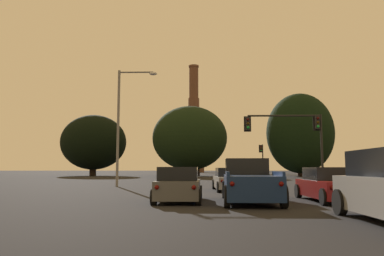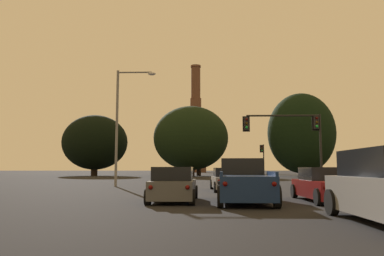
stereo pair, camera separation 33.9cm
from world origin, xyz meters
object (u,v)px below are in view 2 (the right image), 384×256
object	(u,v)px
sedan_right_lane_second	(325,185)
street_lamp	(123,115)
smokestack	(196,130)
sedan_center_lane_front	(227,180)
traffic_light_overhead_right	(294,131)
traffic_light_far_right	(263,156)
hatchback_left_lane_second	(174,186)
pickup_truck_center_lane_second	(244,182)

from	to	relation	value
sedan_right_lane_second	street_lamp	bearing A→B (deg)	132.05
sedan_right_lane_second	smokestack	distance (m)	132.36
sedan_center_lane_front	traffic_light_overhead_right	bearing A→B (deg)	44.69
traffic_light_far_right	sedan_right_lane_second	bearing A→B (deg)	-95.70
hatchback_left_lane_second	traffic_light_overhead_right	xyz separation A→B (m)	(8.44, 14.07, 3.73)
hatchback_left_lane_second	sedan_center_lane_front	distance (m)	8.47
street_lamp	hatchback_left_lane_second	bearing A→B (deg)	-68.96
pickup_truck_center_lane_second	traffic_light_overhead_right	bearing A→B (deg)	71.09
sedan_center_lane_front	traffic_light_overhead_right	distance (m)	9.11
hatchback_left_lane_second	traffic_light_far_right	world-z (taller)	traffic_light_far_right
hatchback_left_lane_second	sedan_right_lane_second	world-z (taller)	hatchback_left_lane_second
sedan_center_lane_front	traffic_light_overhead_right	size ratio (longest dim) A/B	0.75
traffic_light_far_right	traffic_light_overhead_right	xyz separation A→B (m)	(-2.45, -31.26, 0.90)
traffic_light_overhead_right	smokestack	world-z (taller)	smokestack
sedan_center_lane_front	smokestack	world-z (taller)	smokestack
sedan_right_lane_second	traffic_light_overhead_right	bearing A→B (deg)	81.80
hatchback_left_lane_second	pickup_truck_center_lane_second	bearing A→B (deg)	1.27
traffic_light_overhead_right	street_lamp	world-z (taller)	street_lamp
traffic_light_far_right	street_lamp	distance (m)	35.87
hatchback_left_lane_second	traffic_light_overhead_right	distance (m)	16.83
hatchback_left_lane_second	street_lamp	xyz separation A→B (m)	(-5.11, 13.29, 4.91)
hatchback_left_lane_second	sedan_center_lane_front	world-z (taller)	hatchback_left_lane_second
traffic_light_far_right	traffic_light_overhead_right	distance (m)	31.37
smokestack	sedan_center_lane_front	bearing A→B (deg)	-87.92
traffic_light_overhead_right	smokestack	xyz separation A→B (m)	(-10.18, 117.44, 12.46)
sedan_center_lane_front	traffic_light_far_right	distance (m)	38.30
traffic_light_far_right	smokestack	bearing A→B (deg)	98.33
sedan_center_lane_front	street_lamp	bearing A→B (deg)	143.96
hatchback_left_lane_second	sedan_center_lane_front	xyz separation A→B (m)	(2.75, 8.01, 0.00)
pickup_truck_center_lane_second	smokestack	size ratio (longest dim) A/B	0.13
sedan_center_lane_front	traffic_light_far_right	xyz separation A→B (m)	(8.13, 37.32, 2.83)
traffic_light_far_right	hatchback_left_lane_second	bearing A→B (deg)	-103.50
sedan_center_lane_front	traffic_light_overhead_right	world-z (taller)	traffic_light_overhead_right
traffic_light_overhead_right	smokestack	distance (m)	118.54
smokestack	hatchback_left_lane_second	bearing A→B (deg)	-89.24
street_lamp	sedan_center_lane_front	bearing A→B (deg)	-33.88
smokestack	pickup_truck_center_lane_second	bearing A→B (deg)	-87.97
sedan_right_lane_second	hatchback_left_lane_second	bearing A→B (deg)	-176.14
hatchback_left_lane_second	street_lamp	bearing A→B (deg)	111.73
street_lamp	traffic_light_far_right	bearing A→B (deg)	63.47
sedan_center_lane_front	street_lamp	size ratio (longest dim) A/B	0.52
traffic_light_overhead_right	hatchback_left_lane_second	bearing A→B (deg)	-120.95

